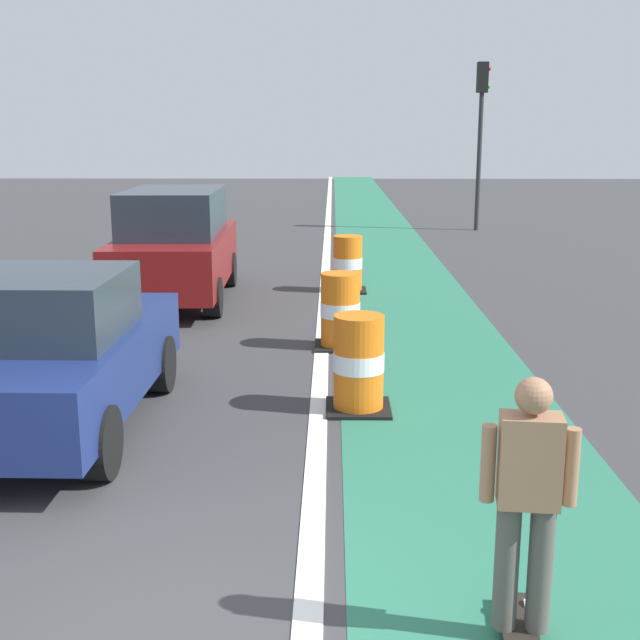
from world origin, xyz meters
TOP-DOWN VIEW (x-y plane):
  - bike_lane_strip at (2.40, 12.00)m, footprint 2.50×80.00m
  - lane_divider_stripe at (0.90, 12.00)m, footprint 0.20×80.00m
  - skateboarder_on_lane at (2.21, 0.07)m, footprint 0.57×0.82m
  - parked_sedan_nearest at (-1.86, 3.66)m, footprint 1.95×4.12m
  - parked_suv_second at (-1.82, 10.43)m, footprint 2.03×4.66m
  - traffic_barrel_front at (1.35, 4.34)m, footprint 0.73×0.73m
  - traffic_barrel_mid at (1.17, 7.08)m, footprint 0.73×0.73m
  - traffic_barrel_back at (1.35, 11.34)m, footprint 0.73×0.73m
  - traffic_light_corner at (5.61, 21.58)m, footprint 0.41×0.32m

SIDE VIEW (x-z plane):
  - bike_lane_strip at x=2.40m, z-range 0.00..0.01m
  - lane_divider_stripe at x=0.90m, z-range 0.00..0.01m
  - traffic_barrel_front at x=1.35m, z-range -0.01..1.08m
  - traffic_barrel_mid at x=1.17m, z-range -0.01..1.08m
  - traffic_barrel_back at x=1.35m, z-range -0.01..1.08m
  - parked_sedan_nearest at x=-1.86m, z-range -0.02..1.68m
  - skateboarder_on_lane at x=2.21m, z-range 0.07..1.76m
  - parked_suv_second at x=-1.82m, z-range 0.02..2.06m
  - traffic_light_corner at x=5.61m, z-range 0.95..6.05m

